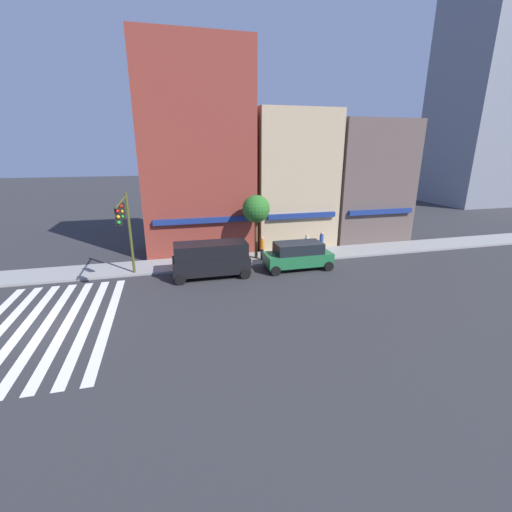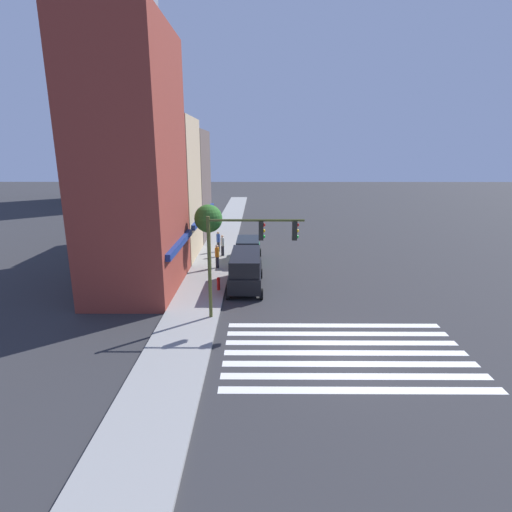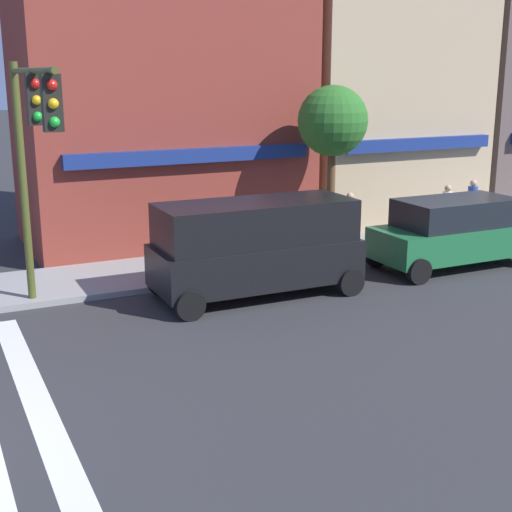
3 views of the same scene
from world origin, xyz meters
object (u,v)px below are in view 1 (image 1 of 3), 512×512
(traffic_signal, at_px, (125,222))
(fire_hydrant, at_px, (197,261))
(van_black, at_px, (211,258))
(pedestrian_orange_vest, at_px, (262,248))
(suv_green, at_px, (298,255))
(pedestrian_white_shirt, at_px, (307,245))
(pedestrian_blue_shirt, at_px, (321,242))
(street_tree, at_px, (256,209))

(traffic_signal, height_order, fire_hydrant, traffic_signal)
(van_black, relative_size, pedestrian_orange_vest, 2.83)
(van_black, height_order, pedestrian_orange_vest, van_black)
(suv_green, bearing_deg, pedestrian_white_shirt, 54.89)
(pedestrian_blue_shirt, bearing_deg, traffic_signal, -57.10)
(van_black, relative_size, street_tree, 1.04)
(pedestrian_orange_vest, xyz_separation_m, fire_hydrant, (-4.96, -0.57, -0.46))
(pedestrian_white_shirt, bearing_deg, pedestrian_blue_shirt, -36.80)
(pedestrian_white_shirt, bearing_deg, suv_green, 179.37)
(suv_green, xyz_separation_m, pedestrian_orange_vest, (-2.01, 2.27, 0.04))
(suv_green, height_order, street_tree, street_tree)
(van_black, xyz_separation_m, fire_hydrant, (-0.82, 1.70, -0.67))
(fire_hydrant, bearing_deg, pedestrian_orange_vest, 6.51)
(van_black, bearing_deg, pedestrian_orange_vest, 29.15)
(fire_hydrant, bearing_deg, suv_green, -13.71)
(suv_green, bearing_deg, van_black, -179.81)
(pedestrian_blue_shirt, relative_size, pedestrian_white_shirt, 1.00)
(suv_green, height_order, fire_hydrant, suv_green)
(suv_green, relative_size, pedestrian_orange_vest, 2.66)
(pedestrian_white_shirt, height_order, fire_hydrant, pedestrian_white_shirt)
(pedestrian_orange_vest, xyz_separation_m, street_tree, (-0.34, 0.53, 2.84))
(fire_hydrant, relative_size, street_tree, 0.17)
(suv_green, distance_m, street_tree, 4.65)
(traffic_signal, height_order, suv_green, traffic_signal)
(traffic_signal, relative_size, pedestrian_blue_shirt, 3.13)
(traffic_signal, xyz_separation_m, fire_hydrant, (4.24, 1.87, -3.44))
(van_black, height_order, pedestrian_blue_shirt, van_black)
(pedestrian_white_shirt, relative_size, street_tree, 0.37)
(street_tree, bearing_deg, pedestrian_orange_vest, -57.90)
(pedestrian_white_shirt, bearing_deg, van_black, 140.44)
(pedestrian_blue_shirt, bearing_deg, fire_hydrant, -62.86)
(van_black, xyz_separation_m, pedestrian_blue_shirt, (9.16, 2.67, -0.21))
(van_black, bearing_deg, traffic_signal, -177.59)
(pedestrian_blue_shirt, height_order, fire_hydrant, pedestrian_blue_shirt)
(traffic_signal, xyz_separation_m, suv_green, (11.21, 0.17, -3.02))
(suv_green, relative_size, pedestrian_blue_shirt, 2.66)
(street_tree, bearing_deg, pedestrian_white_shirt, -9.15)
(street_tree, bearing_deg, suv_green, -50.03)
(traffic_signal, bearing_deg, street_tree, 18.54)
(pedestrian_orange_vest, relative_size, pedestrian_blue_shirt, 1.00)
(traffic_signal, height_order, pedestrian_orange_vest, traffic_signal)
(van_black, bearing_deg, pedestrian_white_shirt, 16.25)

